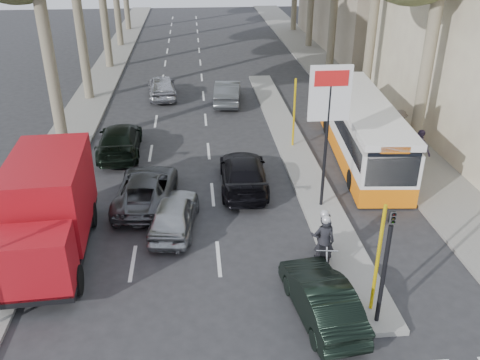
# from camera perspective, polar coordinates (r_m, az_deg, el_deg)

# --- Properties ---
(ground) EXTENTS (120.00, 120.00, 0.00)m
(ground) POSITION_cam_1_polar(r_m,az_deg,el_deg) (15.45, 1.41, -12.91)
(ground) COLOR #28282B
(ground) RESTS_ON ground
(sidewalk_right) EXTENTS (3.20, 70.00, 0.12)m
(sidewalk_right) POSITION_cam_1_polar(r_m,az_deg,el_deg) (39.41, 9.90, 11.88)
(sidewalk_right) COLOR gray
(sidewalk_right) RESTS_ON ground
(median_left) EXTENTS (2.40, 64.00, 0.12)m
(median_left) POSITION_cam_1_polar(r_m,az_deg,el_deg) (41.52, -14.52, 12.19)
(median_left) COLOR gray
(median_left) RESTS_ON ground
(traffic_island) EXTENTS (1.50, 26.00, 0.16)m
(traffic_island) POSITION_cam_1_polar(r_m,az_deg,el_deg) (25.27, 5.91, 3.78)
(traffic_island) COLOR gray
(traffic_island) RESTS_ON ground
(billboard) EXTENTS (1.50, 12.10, 5.60)m
(billboard) POSITION_cam_1_polar(r_m,az_deg,el_deg) (18.52, 9.86, 6.90)
(billboard) COLOR yellow
(billboard) RESTS_ON ground
(traffic_light_island) EXTENTS (0.16, 0.41, 3.60)m
(traffic_light_island) POSITION_cam_1_polar(r_m,az_deg,el_deg) (13.52, 16.23, -7.49)
(traffic_light_island) COLOR black
(traffic_light_island) RESTS_ON ground
(silver_hatchback) EXTENTS (1.98, 3.92, 1.28)m
(silver_hatchback) POSITION_cam_1_polar(r_m,az_deg,el_deg) (18.32, -7.42, -3.73)
(silver_hatchback) COLOR #A3A7AB
(silver_hatchback) RESTS_ON ground
(dark_hatchback) EXTENTS (1.85, 3.97, 1.26)m
(dark_hatchback) POSITION_cam_1_polar(r_m,az_deg,el_deg) (14.58, 9.14, -12.92)
(dark_hatchback) COLOR black
(dark_hatchback) RESTS_ON ground
(queue_car_a) EXTENTS (2.47, 4.79, 1.29)m
(queue_car_a) POSITION_cam_1_polar(r_m,az_deg,el_deg) (20.16, -10.48, -0.97)
(queue_car_a) COLOR #4A4C51
(queue_car_a) RESTS_ON ground
(queue_car_b) EXTENTS (2.07, 4.74, 1.36)m
(queue_car_b) POSITION_cam_1_polar(r_m,az_deg,el_deg) (21.02, 0.37, 0.81)
(queue_car_b) COLOR black
(queue_car_b) RESTS_ON ground
(queue_car_c) EXTENTS (2.05, 4.32, 1.43)m
(queue_car_c) POSITION_cam_1_polar(r_m,az_deg,el_deg) (33.09, -8.74, 10.33)
(queue_car_c) COLOR #B0B2B9
(queue_car_c) RESTS_ON ground
(queue_car_d) EXTENTS (1.98, 4.43, 1.41)m
(queue_car_d) POSITION_cam_1_polar(r_m,az_deg,el_deg) (31.63, -1.40, 9.85)
(queue_car_d) COLOR #4E5256
(queue_car_d) RESTS_ON ground
(queue_car_e) EXTENTS (2.09, 4.82, 1.38)m
(queue_car_e) POSITION_cam_1_polar(r_m,az_deg,el_deg) (24.95, -13.36, 4.38)
(queue_car_e) COLOR black
(queue_car_e) RESTS_ON ground
(red_truck) EXTENTS (2.61, 6.16, 3.23)m
(red_truck) POSITION_cam_1_polar(r_m,az_deg,el_deg) (17.43, -20.77, -3.07)
(red_truck) COLOR black
(red_truck) RESTS_ON ground
(city_bus) EXTENTS (3.14, 10.56, 2.74)m
(city_bus) POSITION_cam_1_polar(r_m,az_deg,el_deg) (24.36, 13.45, 5.74)
(city_bus) COLOR orange
(city_bus) RESTS_ON ground
(motorcycle) EXTENTS (0.90, 2.26, 1.92)m
(motorcycle) POSITION_cam_1_polar(r_m,az_deg,el_deg) (16.49, 9.34, -6.68)
(motorcycle) COLOR black
(motorcycle) RESTS_ON ground
(pedestrian_near) EXTENTS (1.05, 1.28, 1.97)m
(pedestrian_near) POSITION_cam_1_polar(r_m,az_deg,el_deg) (23.31, 19.43, 3.06)
(pedestrian_near) COLOR #44344F
(pedestrian_near) RESTS_ON sidewalk_right
(pedestrian_far) EXTENTS (1.32, 1.07, 1.88)m
(pedestrian_far) POSITION_cam_1_polar(r_m,az_deg,el_deg) (25.81, 17.38, 5.51)
(pedestrian_far) COLOR brown
(pedestrian_far) RESTS_ON sidewalk_right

